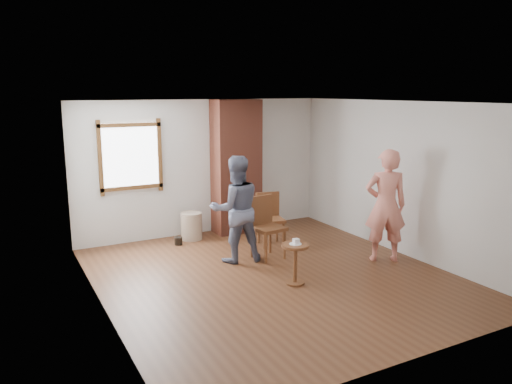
{
  "coord_description": "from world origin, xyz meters",
  "views": [
    {
      "loc": [
        -3.61,
        -6.18,
        2.77
      ],
      "look_at": [
        0.13,
        0.8,
        1.15
      ],
      "focal_mm": 35.0,
      "sensor_mm": 36.0,
      "label": 1
    }
  ],
  "objects_px": {
    "stoneware_crock": "(191,226)",
    "person_pink": "(386,205)",
    "dining_chair_right": "(270,216)",
    "dining_chair_left": "(265,224)",
    "side_table": "(295,257)",
    "man": "(236,209)"
  },
  "relations": [
    {
      "from": "dining_chair_right",
      "to": "person_pink",
      "type": "relative_size",
      "value": 0.51
    },
    {
      "from": "person_pink",
      "to": "stoneware_crock",
      "type": "bearing_deg",
      "value": -19.02
    },
    {
      "from": "stoneware_crock",
      "to": "person_pink",
      "type": "height_order",
      "value": "person_pink"
    },
    {
      "from": "stoneware_crock",
      "to": "dining_chair_right",
      "type": "relative_size",
      "value": 0.54
    },
    {
      "from": "dining_chair_right",
      "to": "man",
      "type": "height_order",
      "value": "man"
    },
    {
      "from": "dining_chair_left",
      "to": "man",
      "type": "bearing_deg",
      "value": 166.44
    },
    {
      "from": "side_table",
      "to": "person_pink",
      "type": "xyz_separation_m",
      "value": [
        1.85,
        0.19,
        0.53
      ]
    },
    {
      "from": "dining_chair_right",
      "to": "person_pink",
      "type": "distance_m",
      "value": 2.1
    },
    {
      "from": "side_table",
      "to": "man",
      "type": "xyz_separation_m",
      "value": [
        -0.32,
        1.31,
        0.47
      ]
    },
    {
      "from": "person_pink",
      "to": "dining_chair_left",
      "type": "bearing_deg",
      "value": -4.34
    },
    {
      "from": "stoneware_crock",
      "to": "person_pink",
      "type": "distance_m",
      "value": 3.6
    },
    {
      "from": "side_table",
      "to": "man",
      "type": "bearing_deg",
      "value": 103.57
    },
    {
      "from": "dining_chair_right",
      "to": "side_table",
      "type": "distance_m",
      "value": 1.95
    },
    {
      "from": "stoneware_crock",
      "to": "side_table",
      "type": "bearing_deg",
      "value": -79.3
    },
    {
      "from": "dining_chair_right",
      "to": "stoneware_crock",
      "type": "bearing_deg",
      "value": 151.67
    },
    {
      "from": "stoneware_crock",
      "to": "person_pink",
      "type": "relative_size",
      "value": 0.28
    },
    {
      "from": "dining_chair_right",
      "to": "person_pink",
      "type": "bearing_deg",
      "value": -42.2
    },
    {
      "from": "dining_chair_left",
      "to": "man",
      "type": "height_order",
      "value": "man"
    },
    {
      "from": "stoneware_crock",
      "to": "side_table",
      "type": "height_order",
      "value": "side_table"
    },
    {
      "from": "dining_chair_right",
      "to": "man",
      "type": "bearing_deg",
      "value": -138.87
    },
    {
      "from": "stoneware_crock",
      "to": "person_pink",
      "type": "xyz_separation_m",
      "value": [
        2.38,
        -2.61,
        0.67
      ]
    },
    {
      "from": "man",
      "to": "person_pink",
      "type": "bearing_deg",
      "value": 162.11
    }
  ]
}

